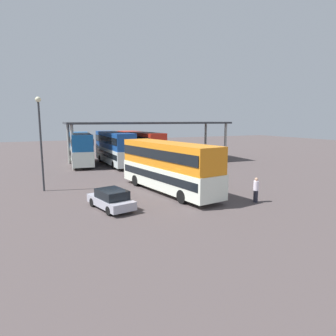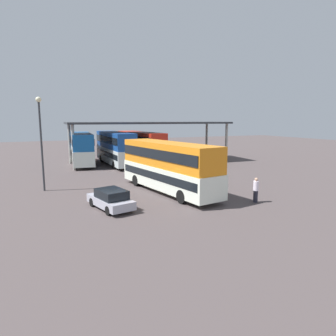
{
  "view_description": "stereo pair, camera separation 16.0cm",
  "coord_description": "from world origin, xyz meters",
  "px_view_note": "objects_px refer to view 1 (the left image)",
  "views": [
    {
      "loc": [
        -10.64,
        -19.86,
        5.94
      ],
      "look_at": [
        -0.45,
        2.22,
        2.0
      ],
      "focal_mm": 32.17,
      "sensor_mm": 36.0,
      "label": 1
    },
    {
      "loc": [
        -10.49,
        -19.93,
        5.94
      ],
      "look_at": [
        -0.45,
        2.22,
        2.0
      ],
      "focal_mm": 32.17,
      "sensor_mm": 36.0,
      "label": 2
    }
  ],
  "objects_px": {
    "double_decker_near_canopy": "(81,147)",
    "pedestrian_waiting": "(256,190)",
    "double_decker_mid_row": "(114,147)",
    "lamppost_tall": "(40,133)",
    "parked_hatchback": "(111,199)",
    "double_decker_far_right": "(140,145)",
    "double_decker_main": "(168,165)"
  },
  "relations": [
    {
      "from": "lamppost_tall",
      "to": "pedestrian_waiting",
      "type": "relative_size",
      "value": 4.26
    },
    {
      "from": "double_decker_far_right",
      "to": "lamppost_tall",
      "type": "bearing_deg",
      "value": 129.9
    },
    {
      "from": "double_decker_far_right",
      "to": "parked_hatchback",
      "type": "bearing_deg",
      "value": 150.02
    },
    {
      "from": "parked_hatchback",
      "to": "pedestrian_waiting",
      "type": "distance_m",
      "value": 10.29
    },
    {
      "from": "pedestrian_waiting",
      "to": "double_decker_mid_row",
      "type": "bearing_deg",
      "value": -94.29
    },
    {
      "from": "parked_hatchback",
      "to": "double_decker_near_canopy",
      "type": "xyz_separation_m",
      "value": [
        1.41,
        21.53,
        1.61
      ]
    },
    {
      "from": "double_decker_near_canopy",
      "to": "double_decker_far_right",
      "type": "distance_m",
      "value": 8.11
    },
    {
      "from": "double_decker_near_canopy",
      "to": "double_decker_far_right",
      "type": "bearing_deg",
      "value": -87.26
    },
    {
      "from": "parked_hatchback",
      "to": "double_decker_near_canopy",
      "type": "height_order",
      "value": "double_decker_near_canopy"
    },
    {
      "from": "double_decker_mid_row",
      "to": "pedestrian_waiting",
      "type": "bearing_deg",
      "value": -169.25
    },
    {
      "from": "double_decker_main",
      "to": "pedestrian_waiting",
      "type": "height_order",
      "value": "double_decker_main"
    },
    {
      "from": "double_decker_near_canopy",
      "to": "pedestrian_waiting",
      "type": "height_order",
      "value": "double_decker_near_canopy"
    },
    {
      "from": "double_decker_mid_row",
      "to": "double_decker_main",
      "type": "bearing_deg",
      "value": 179.51
    },
    {
      "from": "double_decker_near_canopy",
      "to": "lamppost_tall",
      "type": "relative_size",
      "value": 1.4
    },
    {
      "from": "double_decker_near_canopy",
      "to": "lamppost_tall",
      "type": "bearing_deg",
      "value": 165.26
    },
    {
      "from": "double_decker_near_canopy",
      "to": "double_decker_mid_row",
      "type": "height_order",
      "value": "double_decker_mid_row"
    },
    {
      "from": "parked_hatchback",
      "to": "double_decker_far_right",
      "type": "height_order",
      "value": "double_decker_far_right"
    },
    {
      "from": "double_decker_main",
      "to": "double_decker_mid_row",
      "type": "xyz_separation_m",
      "value": [
        -0.11,
        16.57,
        0.11
      ]
    },
    {
      "from": "double_decker_mid_row",
      "to": "lamppost_tall",
      "type": "relative_size",
      "value": 1.46
    },
    {
      "from": "double_decker_main",
      "to": "double_decker_near_canopy",
      "type": "xyz_separation_m",
      "value": [
        -4.07,
        18.71,
        0.03
      ]
    },
    {
      "from": "double_decker_near_canopy",
      "to": "double_decker_mid_row",
      "type": "distance_m",
      "value": 4.5
    },
    {
      "from": "double_decker_main",
      "to": "double_decker_near_canopy",
      "type": "relative_size",
      "value": 1.06
    },
    {
      "from": "double_decker_main",
      "to": "parked_hatchback",
      "type": "height_order",
      "value": "double_decker_main"
    },
    {
      "from": "double_decker_far_right",
      "to": "lamppost_tall",
      "type": "relative_size",
      "value": 1.52
    },
    {
      "from": "double_decker_mid_row",
      "to": "parked_hatchback",
      "type": "bearing_deg",
      "value": 163.65
    },
    {
      "from": "double_decker_main",
      "to": "double_decker_mid_row",
      "type": "bearing_deg",
      "value": -8.83
    },
    {
      "from": "double_decker_far_right",
      "to": "double_decker_near_canopy",
      "type": "bearing_deg",
      "value": 81.27
    },
    {
      "from": "lamppost_tall",
      "to": "double_decker_main",
      "type": "bearing_deg",
      "value": -26.45
    },
    {
      "from": "double_decker_near_canopy",
      "to": "lamppost_tall",
      "type": "distance_m",
      "value": 15.24
    },
    {
      "from": "pedestrian_waiting",
      "to": "double_decker_near_canopy",
      "type": "bearing_deg",
      "value": -86.58
    },
    {
      "from": "double_decker_mid_row",
      "to": "lamppost_tall",
      "type": "height_order",
      "value": "lamppost_tall"
    },
    {
      "from": "double_decker_main",
      "to": "parked_hatchback",
      "type": "xyz_separation_m",
      "value": [
        -5.48,
        -2.82,
        -1.58
      ]
    }
  ]
}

